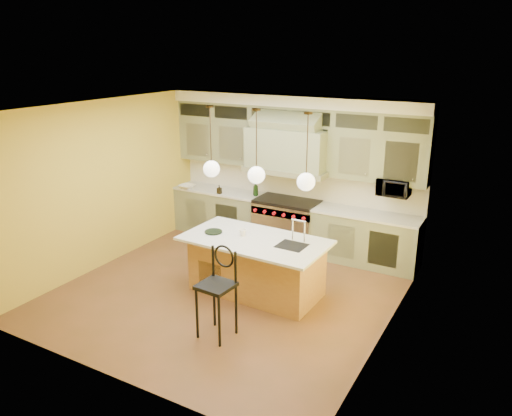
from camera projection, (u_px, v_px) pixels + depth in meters
The scene contains 18 objects.
floor at pixel (228, 291), 7.97m from camera, with size 5.00×5.00×0.00m, color brown.
ceiling at pixel (224, 108), 7.08m from camera, with size 5.00×5.00×0.00m, color white.
wall_back at pixel (296, 171), 9.60m from camera, with size 5.00×5.00×0.00m, color gold.
wall_front at pixel (104, 266), 5.45m from camera, with size 5.00×5.00×0.00m, color gold.
wall_left at pixel (105, 184), 8.69m from camera, with size 5.00×5.00×0.00m, color gold.
wall_right at pixel (391, 234), 6.37m from camera, with size 5.00×5.00×0.00m, color gold.
back_cabinetry at pixel (290, 175), 9.39m from camera, with size 5.00×0.77×2.90m.
range at pixel (287, 223), 9.60m from camera, with size 1.20×0.74×0.96m.
kitchen_island at pixel (257, 265), 7.82m from camera, with size 2.26×1.26×1.35m.
counter_stool at pixel (218, 286), 6.57m from camera, with size 0.47×0.47×1.25m.
microwave at pixel (394, 187), 8.49m from camera, with size 0.54×0.37×0.30m, color black.
oil_bottle_a at pixel (256, 189), 9.76m from camera, with size 0.11×0.11×0.27m, color black.
oil_bottle_b at pixel (219, 189), 9.90m from camera, with size 0.08×0.08×0.18m, color black.
fruit_bowl at pixel (187, 187), 10.29m from camera, with size 0.31×0.31×0.08m, color white.
cup at pixel (243, 233), 7.76m from camera, with size 0.11×0.11×0.11m, color white.
pendant_left at pixel (211, 167), 7.74m from camera, with size 0.26×0.26×1.11m.
pendant_center at pixel (256, 173), 7.37m from camera, with size 0.26×0.26×1.11m.
pendant_right at pixel (306, 180), 7.00m from camera, with size 0.26×0.26×1.11m.
Camera 1 is at (3.89, -6.04, 3.73)m, focal length 35.00 mm.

